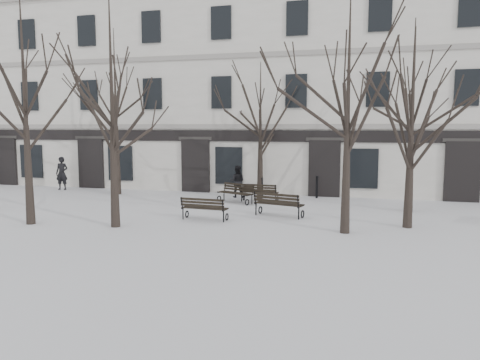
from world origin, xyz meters
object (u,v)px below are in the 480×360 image
(tree_0, at_px, (24,76))
(tree_3, at_px, (412,99))
(bench_2, at_px, (278,203))
(bench_4, at_px, (259,192))
(bench_1, at_px, (204,208))
(bench_3, at_px, (236,192))
(tree_2, at_px, (349,81))
(tree_1, at_px, (111,77))

(tree_0, xyz_separation_m, tree_3, (13.43, 2.93, -0.86))
(bench_2, xyz_separation_m, bench_4, (-1.54, 3.44, -0.05))
(tree_0, distance_m, bench_4, 11.19)
(tree_0, distance_m, bench_1, 8.07)
(bench_2, distance_m, bench_3, 3.88)
(bench_1, distance_m, bench_4, 4.97)
(tree_0, distance_m, tree_3, 13.77)
(bench_1, bearing_deg, tree_3, -170.84)
(bench_3, distance_m, bench_4, 1.13)
(tree_2, xyz_separation_m, bench_4, (-4.24, 5.67, -4.57))
(bench_3, bearing_deg, tree_2, -20.17)
(tree_1, bearing_deg, bench_2, 32.20)
(tree_2, relative_size, tree_3, 1.11)
(tree_1, height_order, bench_4, tree_1)
(bench_3, bearing_deg, bench_2, -24.60)
(bench_3, bearing_deg, tree_3, -2.39)
(tree_2, bearing_deg, bench_1, 171.27)
(tree_0, height_order, tree_1, tree_0)
(tree_2, relative_size, bench_1, 4.42)
(tree_0, xyz_separation_m, bench_4, (7.07, 7.16, -4.91))
(tree_3, height_order, bench_3, tree_3)
(tree_1, relative_size, bench_3, 4.46)
(tree_3, distance_m, bench_2, 6.31)
(bench_4, bearing_deg, bench_3, 30.50)
(tree_3, bearing_deg, bench_1, -175.21)
(tree_2, height_order, bench_3, tree_2)
(bench_1, height_order, bench_4, bench_1)
(tree_2, relative_size, bench_3, 4.26)
(bench_4, bearing_deg, bench_1, 80.64)
(tree_1, distance_m, bench_2, 7.88)
(tree_2, bearing_deg, bench_4, 126.78)
(bench_4, bearing_deg, tree_3, 149.69)
(bench_3, relative_size, bench_4, 1.04)
(bench_1, relative_size, bench_3, 0.96)
(bench_3, bearing_deg, tree_0, -108.06)
(tree_1, distance_m, bench_3, 8.37)
(tree_1, relative_size, bench_4, 4.66)
(tree_3, distance_m, bench_3, 9.19)
(bench_1, relative_size, bench_4, 1.01)
(tree_1, relative_size, bench_1, 4.62)
(tree_0, relative_size, bench_3, 4.56)
(bench_2, distance_m, bench_4, 3.78)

